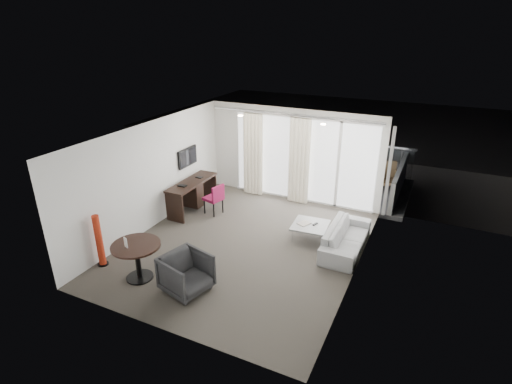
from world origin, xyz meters
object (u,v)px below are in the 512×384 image
at_px(desk, 193,196).
at_px(desk_chair, 213,199).
at_px(tub_armchair, 186,273).
at_px(rattan_chair_a, 334,177).
at_px(round_table, 138,261).
at_px(rattan_chair_b, 388,176).
at_px(sofa, 346,238).
at_px(red_lamp, 99,241).
at_px(coffee_table, 310,231).

bearing_deg(desk, desk_chair, 3.84).
distance_m(tub_armchair, rattan_chair_a, 6.12).
xyz_separation_m(round_table, rattan_chair_b, (3.73, 6.91, 0.03)).
relative_size(desk, desk_chair, 2.08).
xyz_separation_m(sofa, rattan_chair_a, (-1.16, 3.22, 0.16)).
relative_size(round_table, sofa, 0.50).
height_order(desk, red_lamp, red_lamp).
height_order(sofa, rattan_chair_b, rattan_chair_b).
xyz_separation_m(red_lamp, rattan_chair_b, (4.75, 6.87, -0.17)).
distance_m(red_lamp, rattan_chair_b, 8.35).
relative_size(red_lamp, sofa, 0.60).
distance_m(desk_chair, coffee_table, 2.76).
relative_size(red_lamp, rattan_chair_b, 1.41).
height_order(desk_chair, round_table, desk_chair).
xyz_separation_m(tub_armchair, sofa, (2.35, 2.78, -0.09)).
height_order(desk_chair, sofa, desk_chair).
relative_size(desk, rattan_chair_b, 2.13).
bearing_deg(coffee_table, rattan_chair_b, 73.51).
height_order(round_table, rattan_chair_a, rattan_chair_a).
bearing_deg(coffee_table, rattan_chair_a, 95.36).
relative_size(tub_armchair, rattan_chair_b, 1.01).
relative_size(desk_chair, red_lamp, 0.73).
bearing_deg(sofa, desk, 86.40).
bearing_deg(sofa, red_lamp, 122.29).
bearing_deg(desk_chair, rattan_chair_b, 57.25).
xyz_separation_m(desk, tub_armchair, (1.89, -3.05, -0.03)).
distance_m(sofa, rattan_chair_a, 3.43).
bearing_deg(desk, red_lamp, -94.02).
xyz_separation_m(red_lamp, coffee_table, (3.58, 2.93, -0.39)).
bearing_deg(desk_chair, coffee_table, 9.47).
bearing_deg(sofa, coffee_table, 82.52).
distance_m(tub_armchair, sofa, 3.64).
relative_size(desk_chair, tub_armchair, 1.01).
distance_m(desk, round_table, 3.23).
height_order(desk, rattan_chair_b, same).
bearing_deg(rattan_chair_a, desk, -132.96).
xyz_separation_m(round_table, red_lamp, (-1.02, 0.04, 0.19)).
bearing_deg(tub_armchair, coffee_table, -12.37).
bearing_deg(round_table, rattan_chair_a, 69.54).
height_order(round_table, red_lamp, red_lamp).
distance_m(round_table, red_lamp, 1.04).
height_order(desk, sofa, desk).
bearing_deg(sofa, tub_armchair, 139.84).
height_order(red_lamp, coffee_table, red_lamp).
relative_size(desk_chair, sofa, 0.43).
distance_m(desk, desk_chair, 0.62).
relative_size(coffee_table, sofa, 0.42).
bearing_deg(desk_chair, red_lamp, -91.50).
distance_m(desk_chair, rattan_chair_a, 3.81).
distance_m(desk, sofa, 4.25).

